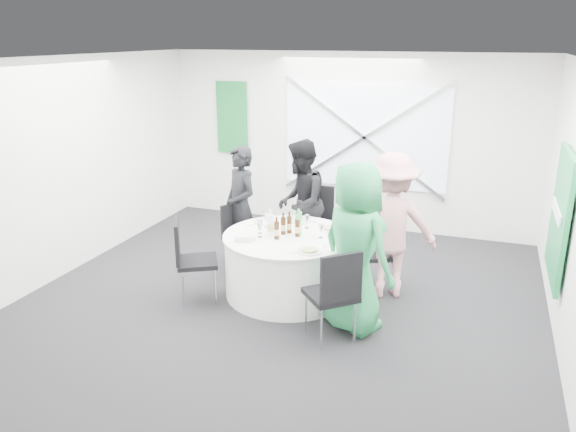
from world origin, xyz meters
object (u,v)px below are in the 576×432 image
(chair_back, at_px, (316,216))
(person_woman_pink, at_px, (390,226))
(chair_back_right, at_px, (387,246))
(banquet_table, at_px, (288,264))
(person_woman_green, at_px, (355,248))
(clear_water_bottle, at_px, (270,225))
(chair_front_right, at_px, (335,289))
(chair_front_left, at_px, (189,254))
(green_water_bottle, at_px, (298,225))
(person_man_back_left, at_px, (241,206))
(person_man_back, at_px, (300,203))
(chair_back_left, at_px, (238,231))

(chair_back, xyz_separation_m, person_woman_pink, (1.18, -0.86, 0.28))
(chair_back_right, bearing_deg, banquet_table, -90.00)
(chair_back, relative_size, person_woman_pink, 0.58)
(person_woman_green, relative_size, clear_water_bottle, 5.91)
(chair_front_right, relative_size, clear_water_bottle, 3.30)
(chair_back, height_order, chair_front_left, chair_back)
(person_woman_green, height_order, green_water_bottle, person_woman_green)
(person_woman_pink, bearing_deg, person_woman_green, 58.67)
(person_man_back_left, distance_m, green_water_bottle, 1.25)
(chair_back_right, xyz_separation_m, chair_front_left, (-2.12, -1.10, 0.03))
(chair_back_right, height_order, person_man_back, person_man_back)
(person_man_back, relative_size, green_water_bottle, 5.20)
(person_woman_green, bearing_deg, clear_water_bottle, 7.29)
(person_man_back_left, bearing_deg, person_woman_green, 3.03)
(chair_front_left, height_order, person_woman_green, person_woman_green)
(chair_front_left, relative_size, person_woman_green, 0.55)
(green_water_bottle, bearing_deg, chair_front_right, -53.34)
(banquet_table, xyz_separation_m, chair_back_left, (-0.93, 0.57, 0.13))
(person_woman_pink, bearing_deg, chair_front_right, 57.74)
(chair_back_right, relative_size, green_water_bottle, 2.91)
(green_water_bottle, relative_size, clear_water_bottle, 1.07)
(chair_front_right, bearing_deg, green_water_bottle, -95.09)
(chair_back_right, xyz_separation_m, chair_front_right, (-0.26, -1.46, 0.04))
(chair_back, distance_m, clear_water_bottle, 1.37)
(chair_back_left, distance_m, clear_water_bottle, 1.04)
(person_man_back_left, height_order, person_woman_pink, person_woman_pink)
(chair_front_left, distance_m, green_water_bottle, 1.33)
(chair_back, bearing_deg, person_man_back, -118.65)
(chair_back_left, bearing_deg, person_man_back, -29.50)
(banquet_table, xyz_separation_m, clear_water_bottle, (-0.20, -0.07, 0.50))
(chair_front_left, height_order, green_water_bottle, green_water_bottle)
(person_man_back_left, distance_m, person_woman_pink, 2.10)
(person_man_back_left, distance_m, person_woman_green, 2.25)
(person_woman_green, relative_size, green_water_bottle, 5.54)
(chair_back_left, xyz_separation_m, clear_water_bottle, (0.73, -0.64, 0.38))
(person_man_back_left, xyz_separation_m, clear_water_bottle, (0.73, -0.75, 0.06))
(chair_back_right, xyz_separation_m, person_woman_pink, (0.05, -0.12, 0.31))
(chair_back, xyz_separation_m, chair_back_right, (1.13, -0.74, -0.04))
(chair_front_right, bearing_deg, banquet_table, -90.00)
(chair_back_left, xyz_separation_m, person_man_back, (0.75, 0.42, 0.36))
(chair_back, bearing_deg, green_water_bottle, -84.27)
(chair_back, distance_m, person_woman_pink, 1.49)
(banquet_table, height_order, green_water_bottle, green_water_bottle)
(person_man_back_left, bearing_deg, chair_front_left, -57.85)
(person_woman_green, distance_m, clear_water_bottle, 1.24)
(person_woman_pink, height_order, person_woman_green, person_woman_green)
(person_man_back, height_order, person_woman_green, person_woman_green)
(person_man_back_left, bearing_deg, person_woman_pink, 28.78)
(banquet_table, distance_m, chair_back, 1.28)
(clear_water_bottle, bearing_deg, chair_front_left, -148.05)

